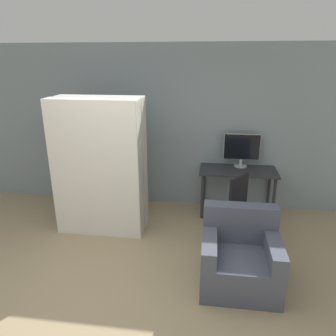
{
  "coord_description": "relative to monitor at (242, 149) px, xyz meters",
  "views": [
    {
      "loc": [
        1.01,
        -2.63,
        2.43
      ],
      "look_at": [
        0.43,
        1.5,
        1.05
      ],
      "focal_mm": 35.0,
      "sensor_mm": 36.0,
      "label": 1
    }
  ],
  "objects": [
    {
      "name": "mattress_far",
      "position": [
        -2.05,
        -0.78,
        -0.09
      ],
      "size": [
        1.25,
        0.3,
        1.96
      ],
      "color": "silver",
      "rests_on": "ground"
    },
    {
      "name": "bookshelf",
      "position": [
        -2.65,
        0.03,
        -0.23
      ],
      "size": [
        0.77,
        0.26,
        1.68
      ],
      "color": "#2D2319",
      "rests_on": "ground"
    },
    {
      "name": "desk",
      "position": [
        -0.05,
        -0.18,
        -0.41
      ],
      "size": [
        1.22,
        0.61,
        0.76
      ],
      "color": "#2D2D33",
      "rests_on": "ground"
    },
    {
      "name": "office_chair",
      "position": [
        0.03,
        -1.06,
        -0.69
      ],
      "size": [
        0.62,
        0.62,
        0.93
      ],
      "color": "#4C4C51",
      "rests_on": "ground"
    },
    {
      "name": "armchair",
      "position": [
        -0.11,
        -1.97,
        -0.75
      ],
      "size": [
        0.85,
        0.8,
        0.85
      ],
      "color": "#474C5B",
      "rests_on": "ground"
    },
    {
      "name": "ground_plane",
      "position": [
        -1.48,
        -2.61,
        -1.07
      ],
      "size": [
        16.0,
        16.0,
        0.0
      ],
      "primitive_type": "plane",
      "color": "#9E8966"
    },
    {
      "name": "mattress_near",
      "position": [
        -2.05,
        -1.11,
        -0.09
      ],
      "size": [
        1.25,
        0.3,
        1.96
      ],
      "color": "silver",
      "rests_on": "ground"
    },
    {
      "name": "monitor",
      "position": [
        0.0,
        0.0,
        0.0
      ],
      "size": [
        0.58,
        0.21,
        0.55
      ],
      "color": "#B7B7BC",
      "rests_on": "desk"
    },
    {
      "name": "wall_back",
      "position": [
        -1.48,
        0.15,
        0.28
      ],
      "size": [
        8.0,
        0.06,
        2.7
      ],
      "color": "gray",
      "rests_on": "ground"
    }
  ]
}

